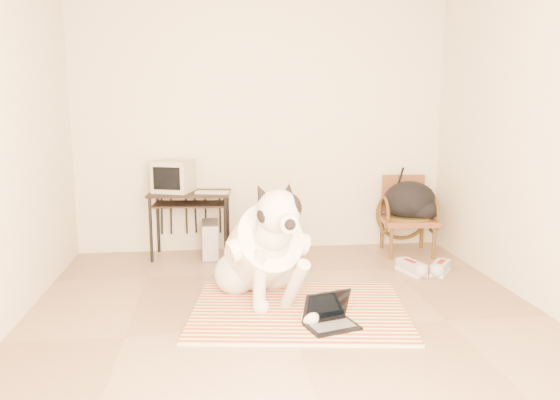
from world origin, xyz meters
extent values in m
plane|color=#8B6E55|center=(0.00, 0.00, 0.00)|extent=(4.50, 4.50, 0.00)
plane|color=beige|center=(0.00, 2.25, 1.35)|extent=(4.50, 0.00, 4.50)
plane|color=beige|center=(0.00, -2.25, 1.35)|extent=(4.50, 0.00, 4.50)
cube|color=#B7350B|center=(0.03, -0.18, 0.01)|extent=(1.67, 0.49, 0.02)
cube|color=#3A8148|center=(0.07, 0.07, 0.01)|extent=(1.67, 0.49, 0.02)
cube|color=#6A3978|center=(0.11, 0.32, 0.01)|extent=(1.67, 0.49, 0.02)
cube|color=#F6C250|center=(0.14, 0.57, 0.01)|extent=(1.67, 0.49, 0.02)
cube|color=beige|center=(0.18, 0.82, 0.01)|extent=(1.67, 0.49, 0.02)
sphere|color=silver|center=(-0.37, 0.78, 0.18)|extent=(0.36, 0.36, 0.36)
sphere|color=silver|center=(-0.03, 0.87, 0.18)|extent=(0.36, 0.36, 0.36)
ellipsoid|color=silver|center=(-0.20, 0.81, 0.21)|extent=(0.44, 0.40, 0.36)
ellipsoid|color=silver|center=(-0.15, 0.60, 0.45)|extent=(0.63, 0.91, 0.78)
cylinder|color=white|center=(-0.15, 0.61, 0.45)|extent=(0.68, 0.81, 0.71)
sphere|color=silver|center=(-0.09, 0.38, 0.63)|extent=(0.30, 0.30, 0.30)
sphere|color=silver|center=(-0.06, 0.26, 0.81)|extent=(0.33, 0.33, 0.33)
ellipsoid|color=black|center=(-0.02, 0.28, 0.84)|extent=(0.26, 0.29, 0.24)
cylinder|color=silver|center=(-0.03, 0.12, 0.76)|extent=(0.18, 0.20, 0.14)
sphere|color=black|center=(-0.01, 0.03, 0.76)|extent=(0.08, 0.08, 0.08)
cone|color=black|center=(-0.19, 0.31, 0.94)|extent=(0.17, 0.18, 0.21)
cone|color=black|center=(0.02, 0.36, 0.94)|extent=(0.17, 0.19, 0.21)
torus|color=silver|center=(-0.09, 0.36, 0.68)|extent=(0.32, 0.21, 0.26)
cylinder|color=silver|center=(-0.20, 0.33, 0.26)|extent=(0.13, 0.17, 0.50)
cylinder|color=silver|center=(0.06, 0.25, 0.24)|extent=(0.20, 0.46, 0.51)
sphere|color=silver|center=(-0.19, 0.31, 0.06)|extent=(0.13, 0.13, 0.13)
sphere|color=silver|center=(0.14, 0.03, 0.06)|extent=(0.13, 0.13, 0.13)
cone|color=black|center=(-0.29, 1.12, 0.05)|extent=(0.34, 0.47, 0.13)
cube|color=black|center=(0.29, -0.06, 0.03)|extent=(0.42, 0.35, 0.02)
cube|color=#535355|center=(0.29, -0.07, 0.04)|extent=(0.34, 0.23, 0.00)
cube|color=black|center=(0.26, 0.02, 0.15)|extent=(0.37, 0.19, 0.24)
cube|color=black|center=(0.26, 0.01, 0.16)|extent=(0.32, 0.16, 0.21)
cube|color=black|center=(-0.79, 1.99, 0.68)|extent=(0.87, 0.53, 0.03)
cube|color=black|center=(-0.79, 1.94, 0.57)|extent=(0.77, 0.43, 0.02)
cylinder|color=black|center=(-1.18, 1.83, 0.33)|extent=(0.03, 0.03, 0.66)
cylinder|color=black|center=(-1.14, 2.22, 0.33)|extent=(0.03, 0.03, 0.66)
cylinder|color=black|center=(-0.43, 1.76, 0.33)|extent=(0.03, 0.03, 0.66)
cylinder|color=black|center=(-0.39, 2.15, 0.33)|extent=(0.03, 0.03, 0.66)
cube|color=tan|center=(-0.95, 2.03, 0.85)|extent=(0.46, 0.45, 0.33)
cube|color=black|center=(-1.01, 1.87, 0.85)|extent=(0.28, 0.11, 0.23)
cube|color=tan|center=(-0.55, 1.88, 0.70)|extent=(0.36, 0.20, 0.02)
cube|color=#535355|center=(-0.58, 1.94, 0.19)|extent=(0.17, 0.40, 0.38)
cube|color=#BAB9BE|center=(-0.58, 1.74, 0.19)|extent=(0.16, 0.01, 0.36)
cube|color=brown|center=(1.52, 1.83, 0.36)|extent=(0.59, 0.57, 0.06)
cylinder|color=#35240E|center=(1.52, 1.83, 0.40)|extent=(0.50, 0.50, 0.04)
cube|color=brown|center=(1.54, 2.07, 0.62)|extent=(0.47, 0.08, 0.41)
cylinder|color=#35240E|center=(1.28, 1.63, 0.17)|extent=(0.04, 0.04, 0.34)
cylinder|color=#35240E|center=(1.32, 2.07, 0.17)|extent=(0.04, 0.04, 0.34)
cylinder|color=#35240E|center=(1.73, 1.59, 0.17)|extent=(0.04, 0.04, 0.34)
cylinder|color=#35240E|center=(1.77, 2.03, 0.17)|extent=(0.04, 0.04, 0.34)
ellipsoid|color=black|center=(1.53, 1.83, 0.58)|extent=(0.56, 0.46, 0.41)
ellipsoid|color=black|center=(1.65, 1.74, 0.50)|extent=(0.35, 0.28, 0.24)
cube|color=silver|center=(1.32, 1.15, 0.02)|extent=(0.23, 0.36, 0.03)
cube|color=gray|center=(1.32, 1.15, 0.06)|extent=(0.22, 0.35, 0.11)
cube|color=maroon|center=(1.32, 1.15, 0.11)|extent=(0.10, 0.18, 0.02)
cube|color=silver|center=(1.60, 1.11, 0.01)|extent=(0.29, 0.33, 0.03)
cube|color=gray|center=(1.60, 1.11, 0.06)|extent=(0.28, 0.32, 0.10)
cube|color=maroon|center=(1.60, 1.11, 0.10)|extent=(0.14, 0.16, 0.02)
camera|label=1|loc=(-0.53, -3.67, 1.61)|focal=35.00mm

